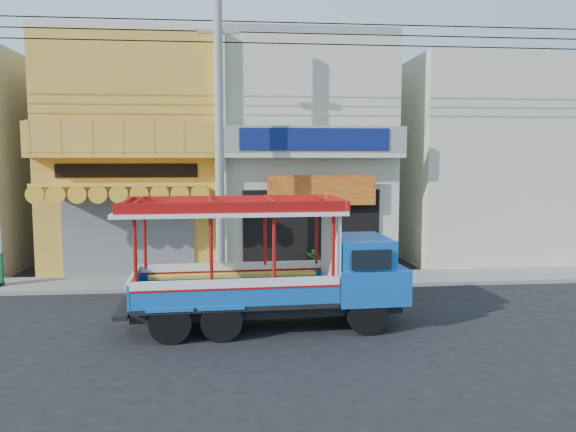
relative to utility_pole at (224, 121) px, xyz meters
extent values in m
plane|color=black|center=(0.85, -3.30, -5.03)|extent=(90.00, 90.00, 0.00)
cube|color=slate|center=(0.85, 0.70, -4.97)|extent=(30.00, 2.00, 0.12)
cube|color=gold|center=(-3.15, 4.70, -1.03)|extent=(6.00, 6.00, 8.00)
cube|color=#595B5E|center=(-3.15, 1.68, -3.63)|extent=(4.20, 0.10, 2.60)
cube|color=orange|center=(-3.15, 0.95, -1.98)|extent=(5.20, 1.50, 0.31)
cube|color=gold|center=(-3.15, 1.35, -0.98)|extent=(6.00, 0.70, 0.18)
cube|color=gold|center=(-3.15, 1.05, -0.43)|extent=(6.00, 0.12, 0.95)
cube|color=black|center=(-3.15, 1.67, -1.48)|extent=(4.50, 0.04, 0.45)
cube|color=beige|center=(-3.15, 4.70, 3.09)|extent=(6.00, 6.00, 0.24)
cube|color=beige|center=(2.85, 4.70, -1.03)|extent=(6.00, 6.00, 8.00)
cube|color=black|center=(2.85, 1.68, -3.53)|extent=(4.60, 0.12, 2.80)
cube|color=orange|center=(3.15, 1.40, -2.13)|extent=(3.60, 0.05, 1.00)
cube|color=beige|center=(2.85, 1.35, -0.98)|extent=(6.00, 0.70, 0.18)
cube|color=gray|center=(2.85, 1.05, -0.48)|extent=(6.00, 0.12, 0.85)
cube|color=navy|center=(2.85, 0.98, -0.48)|extent=(4.80, 0.06, 0.70)
cube|color=gray|center=(2.85, 4.70, 3.09)|extent=(6.00, 6.00, 0.24)
cube|color=beige|center=(-0.15, 1.55, -1.03)|extent=(0.35, 0.30, 8.00)
cube|color=beige|center=(9.85, 4.70, -1.23)|extent=(6.00, 6.00, 7.60)
cylinder|color=gray|center=(-0.15, 0.00, -0.53)|extent=(0.26, 0.26, 9.00)
cube|color=gray|center=(-0.15, 0.00, 2.57)|extent=(1.20, 0.12, 0.12)
cylinder|color=black|center=(0.85, 0.00, 2.27)|extent=(28.00, 0.04, 0.04)
cylinder|color=black|center=(0.85, 0.00, 2.57)|extent=(28.00, 0.04, 0.04)
cylinder|color=black|center=(0.85, 0.00, 2.87)|extent=(28.00, 0.04, 0.04)
cylinder|color=black|center=(3.22, -4.79, -4.58)|extent=(0.91, 0.30, 0.90)
cylinder|color=black|center=(3.14, -3.07, -4.58)|extent=(0.91, 0.30, 0.90)
cylinder|color=black|center=(-0.02, -4.95, -4.58)|extent=(0.91, 0.30, 0.90)
cylinder|color=black|center=(-0.11, -3.23, -4.58)|extent=(0.91, 0.30, 0.90)
cylinder|color=black|center=(-1.10, -5.00, -4.58)|extent=(0.91, 0.30, 0.90)
cylinder|color=black|center=(-1.19, -3.29, -4.58)|extent=(0.91, 0.30, 0.90)
cube|color=black|center=(1.02, -4.04, -4.49)|extent=(6.13, 1.78, 0.25)
cube|color=blue|center=(3.36, -3.92, -4.00)|extent=(1.72, 2.06, 0.81)
cube|color=blue|center=(3.22, -3.93, -3.27)|extent=(1.35, 1.89, 0.68)
cube|color=black|center=(3.85, -3.90, -3.32)|extent=(0.13, 1.59, 0.50)
cube|color=black|center=(0.27, -4.07, -4.31)|extent=(4.56, 2.20, 0.11)
cube|color=blue|center=(0.32, -5.03, -4.00)|extent=(4.46, 0.29, 0.54)
cube|color=white|center=(0.32, -5.03, -3.75)|extent=(4.46, 0.30, 0.20)
cube|color=blue|center=(0.23, -3.12, -4.00)|extent=(4.46, 0.29, 0.54)
cube|color=white|center=(0.23, -3.12, -3.75)|extent=(4.46, 0.30, 0.20)
cylinder|color=#A90F0D|center=(-1.78, -5.11, -3.00)|extent=(0.09, 0.09, 1.44)
cylinder|color=#A90F0D|center=(-1.87, -3.24, -3.00)|extent=(0.09, 0.09, 1.44)
cube|color=white|center=(2.52, -3.96, -3.30)|extent=(0.16, 1.83, 2.03)
cube|color=white|center=(0.18, -4.08, -2.28)|extent=(5.11, 2.45, 0.09)
cube|color=#A90F0D|center=(0.18, -4.08, -2.12)|extent=(4.92, 2.35, 0.23)
imported|color=#185421|center=(3.03, 1.10, -4.37)|extent=(1.27, 1.23, 1.08)
imported|color=#185421|center=(4.61, 0.71, -4.37)|extent=(0.76, 0.74, 1.08)
imported|color=#185421|center=(4.44, 1.22, -4.39)|extent=(0.77, 0.77, 1.05)
camera|label=1|loc=(0.27, -16.82, -1.10)|focal=35.00mm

